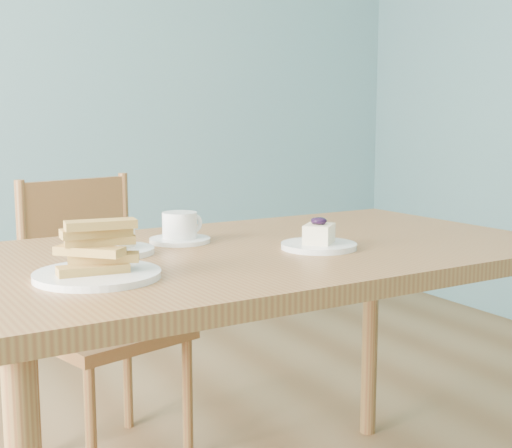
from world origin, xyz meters
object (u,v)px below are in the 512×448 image
at_px(coffee_cup, 180,230).
at_px(biscotti_plate, 97,260).
at_px(cheesecake_plate_far, 115,246).
at_px(dining_chair, 101,318).
at_px(cheesecake_plate_near, 319,241).
at_px(dining_table, 260,278).

height_order(coffee_cup, biscotti_plate, biscotti_plate).
height_order(cheesecake_plate_far, biscotti_plate, biscotti_plate).
height_order(dining_chair, cheesecake_plate_far, dining_chair).
height_order(dining_chair, coffee_cup, dining_chair).
bearing_deg(dining_chair, cheesecake_plate_near, -82.50).
relative_size(dining_table, cheesecake_plate_far, 8.24).
bearing_deg(coffee_cup, cheesecake_plate_far, -171.72).
xyz_separation_m(dining_chair, coffee_cup, (0.06, -0.51, 0.35)).
distance_m(dining_chair, coffee_cup, 0.62).
relative_size(cheesecake_plate_far, coffee_cup, 1.17).
relative_size(dining_chair, cheesecake_plate_near, 4.96).
bearing_deg(dining_chair, cheesecake_plate_far, -118.35).
distance_m(dining_chair, cheesecake_plate_far, 0.68).
height_order(dining_table, cheesecake_plate_far, cheesecake_plate_far).
relative_size(cheesecake_plate_near, biscotti_plate, 0.73).
xyz_separation_m(dining_table, cheesecake_plate_near, (0.11, -0.09, 0.10)).
xyz_separation_m(dining_table, cheesecake_plate_far, (-0.34, 0.09, 0.10)).
height_order(dining_table, coffee_cup, coffee_cup).
bearing_deg(cheesecake_plate_far, coffee_cup, 19.42).
height_order(cheesecake_plate_far, coffee_cup, same).
distance_m(dining_table, cheesecake_plate_far, 0.36).
bearing_deg(cheesecake_plate_far, dining_table, -15.14).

